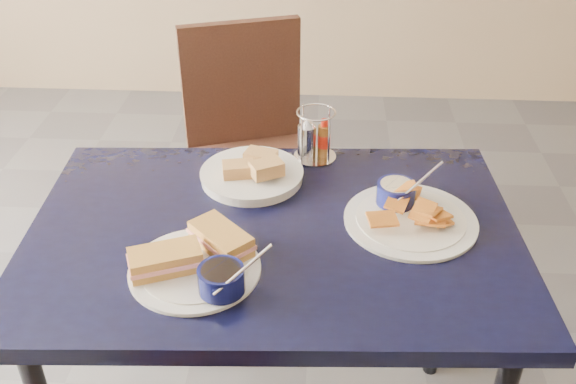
# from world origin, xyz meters

# --- Properties ---
(dining_table) EXTENTS (1.12, 0.77, 0.75)m
(dining_table) POSITION_xyz_m (-0.08, 0.15, 0.67)
(dining_table) COLOR black
(dining_table) RESTS_ON ground
(chair_far) EXTENTS (0.53, 0.53, 0.89)m
(chair_far) POSITION_xyz_m (-0.21, 1.02, 0.51)
(chair_far) COLOR black
(chair_far) RESTS_ON ground
(sandwich_plate) EXTENTS (0.30, 0.28, 0.12)m
(sandwich_plate) POSITION_xyz_m (-0.21, -0.01, 0.77)
(sandwich_plate) COLOR white
(sandwich_plate) RESTS_ON dining_table
(plantain_plate) EXTENTS (0.30, 0.30, 0.12)m
(plantain_plate) POSITION_xyz_m (0.22, 0.21, 0.77)
(plantain_plate) COLOR white
(plantain_plate) RESTS_ON dining_table
(bread_basket) EXTENTS (0.25, 0.25, 0.07)m
(bread_basket) POSITION_xyz_m (-0.14, 0.35, 0.77)
(bread_basket) COLOR white
(bread_basket) RESTS_ON dining_table
(condiment_caddy) EXTENTS (0.11, 0.11, 0.14)m
(condiment_caddy) POSITION_xyz_m (0.00, 0.46, 0.81)
(condiment_caddy) COLOR silver
(condiment_caddy) RESTS_ON dining_table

